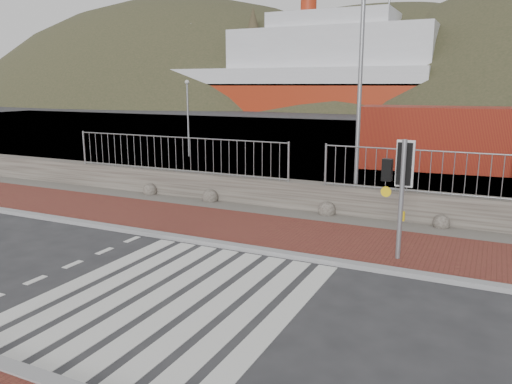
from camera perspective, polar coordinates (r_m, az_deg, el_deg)
The scene contains 15 objects.
ground at distance 9.57m, azimuth -9.44°, elevation -11.84°, with size 220.00×220.00×0.00m, color #28282B.
sidewalk_far at distance 13.25m, azimuth 1.77°, elevation -4.63°, with size 40.00×3.00×0.08m, color brown.
kerb_near at distance 7.58m, azimuth -23.27°, elevation -19.13°, with size 40.00×0.25×0.12m, color gray.
kerb_far at distance 11.95m, azimuth -1.16°, elevation -6.46°, with size 40.00×0.25×0.12m, color gray.
zebra_crossing at distance 9.57m, azimuth -9.44°, elevation -11.81°, with size 4.62×5.60×0.01m.
gravel_strip at distance 15.03m, azimuth 4.85°, elevation -2.66°, with size 40.00×1.50×0.06m, color #59544C.
stone_wall at distance 15.66m, azimuth 5.92°, elevation -0.50°, with size 40.00×0.60×0.90m, color #48433B.
railing at distance 15.28m, azimuth 5.84°, elevation 4.41°, with size 18.07×0.07×1.22m.
quay at distance 35.59m, azimuth 17.25°, elevation 5.38°, with size 120.00×40.00×0.50m, color #4C4C4F.
water at distance 70.30m, azimuth 21.60°, elevation 8.17°, with size 220.00×50.00×0.05m, color #3F4C54.
ferry at distance 80.71m, azimuth 4.04°, elevation 13.20°, with size 50.00×16.00×20.00m.
hills_backdrop at distance 98.76m, azimuth 25.58°, elevation -4.88°, with size 254.00×90.00×100.00m.
traffic_signal_far at distance 11.19m, azimuth 16.24°, elevation 1.95°, with size 0.66×0.26×2.73m.
streetlight at distance 15.63m, azimuth 12.26°, elevation 12.91°, with size 1.55×0.48×7.36m.
shipping_container at distance 24.87m, azimuth 19.80°, elevation 5.84°, with size 6.89×2.87×2.87m, color maroon.
Camera 1 is at (5.10, -7.11, 3.87)m, focal length 35.00 mm.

